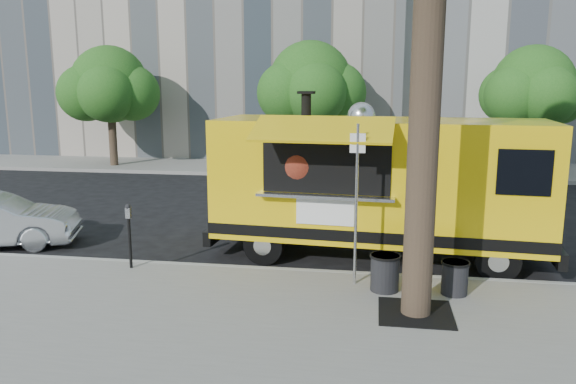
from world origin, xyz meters
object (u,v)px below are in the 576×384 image
(far_tree_c, at_px, (533,86))
(food_truck, at_px, (377,182))
(parking_meter, at_px, (129,228))
(trash_bin_left, at_px, (455,277))
(far_tree_b, at_px, (310,83))
(sign_post, at_px, (356,195))
(trash_bin_right, at_px, (385,272))
(far_tree_a, at_px, (110,85))

(far_tree_c, height_order, food_truck, far_tree_c)
(parking_meter, xyz_separation_m, trash_bin_left, (6.33, -0.47, -0.51))
(far_tree_c, relative_size, trash_bin_left, 8.64)
(parking_meter, relative_size, trash_bin_left, 2.21)
(parking_meter, distance_m, trash_bin_left, 6.37)
(far_tree_c, height_order, trash_bin_left, far_tree_c)
(trash_bin_left, bearing_deg, parking_meter, 175.78)
(far_tree_b, distance_m, food_truck, 12.65)
(food_truck, bearing_deg, trash_bin_left, -55.05)
(sign_post, xyz_separation_m, parking_meter, (-4.55, 0.20, -0.87))
(far_tree_b, bearing_deg, trash_bin_right, -77.95)
(parking_meter, bearing_deg, sign_post, -2.52)
(far_tree_b, relative_size, trash_bin_right, 8.21)
(trash_bin_right, bearing_deg, far_tree_a, 130.58)
(far_tree_a, relative_size, food_truck, 0.71)
(trash_bin_left, bearing_deg, sign_post, 171.47)
(far_tree_a, distance_m, food_truck, 16.84)
(trash_bin_left, bearing_deg, far_tree_c, 71.83)
(far_tree_a, bearing_deg, far_tree_c, 0.32)
(far_tree_b, xyz_separation_m, trash_bin_left, (4.33, -14.52, -3.36))
(parking_meter, height_order, trash_bin_right, parking_meter)
(far_tree_c, xyz_separation_m, trash_bin_left, (-4.67, -14.22, -3.25))
(far_tree_b, relative_size, trash_bin_left, 9.12)
(far_tree_c, relative_size, parking_meter, 3.90)
(sign_post, bearing_deg, food_truck, 80.25)
(far_tree_c, distance_m, trash_bin_left, 15.31)
(far_tree_b, relative_size, food_truck, 0.73)
(trash_bin_left, xyz_separation_m, trash_bin_right, (-1.23, -0.01, 0.03))
(far_tree_b, distance_m, parking_meter, 14.48)
(far_tree_b, xyz_separation_m, far_tree_c, (9.00, -0.30, -0.12))
(far_tree_c, bearing_deg, food_truck, -117.22)
(parking_meter, relative_size, trash_bin_right, 1.99)
(sign_post, distance_m, trash_bin_left, 2.27)
(far_tree_a, bearing_deg, trash_bin_right, -49.42)
(far_tree_a, xyz_separation_m, far_tree_c, (18.00, 0.10, -0.06))
(far_tree_a, xyz_separation_m, food_truck, (11.91, -11.73, -2.05))
(far_tree_c, bearing_deg, parking_meter, -128.66)
(far_tree_b, distance_m, far_tree_c, 9.01)
(far_tree_b, xyz_separation_m, sign_post, (2.55, -14.25, -1.98))
(food_truck, bearing_deg, trash_bin_right, -81.28)
(trash_bin_right, bearing_deg, parking_meter, 174.63)
(far_tree_a, height_order, sign_post, far_tree_a)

